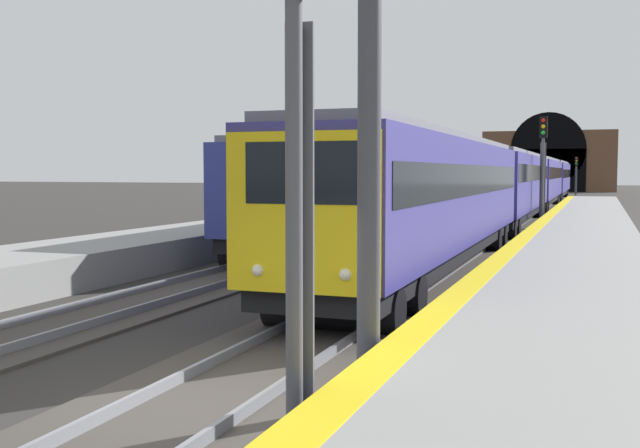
% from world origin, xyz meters
% --- Properties ---
extents(ground_plane, '(320.00, 320.00, 0.00)m').
position_xyz_m(ground_plane, '(0.00, 0.00, 0.00)').
color(ground_plane, '#302D2B').
extents(platform_right, '(112.00, 3.61, 0.90)m').
position_xyz_m(platform_right, '(0.00, -3.95, 0.45)').
color(platform_right, gray).
rests_on(platform_right, ground_plane).
extents(platform_right_edge_strip, '(112.00, 0.50, 0.01)m').
position_xyz_m(platform_right_edge_strip, '(0.00, -2.39, 0.91)').
color(platform_right_edge_strip, yellow).
rests_on(platform_right_edge_strip, platform_right).
extents(track_main_line, '(160.00, 3.16, 0.21)m').
position_xyz_m(track_main_line, '(0.00, 0.00, 0.04)').
color(track_main_line, '#423D38').
rests_on(track_main_line, ground_plane).
extents(train_main_approaching, '(79.54, 2.84, 3.90)m').
position_xyz_m(train_main_approaching, '(43.10, -0.00, 2.23)').
color(train_main_approaching, navy).
rests_on(train_main_approaching, ground_plane).
extents(train_adjacent_platform, '(37.43, 3.35, 3.91)m').
position_xyz_m(train_adjacent_platform, '(29.74, 4.84, 2.24)').
color(train_adjacent_platform, navy).
rests_on(train_adjacent_platform, ground_plane).
extents(railway_signal_near, '(0.39, 0.38, 5.54)m').
position_xyz_m(railway_signal_near, '(-1.38, -1.85, 3.34)').
color(railway_signal_near, '#4C4C54').
rests_on(railway_signal_near, ground_plane).
extents(railway_signal_mid, '(0.39, 0.38, 5.58)m').
position_xyz_m(railway_signal_mid, '(30.91, -1.85, 3.36)').
color(railway_signal_mid, '#4C4C54').
rests_on(railway_signal_mid, ground_plane).
extents(railway_signal_far, '(0.39, 0.38, 4.61)m').
position_xyz_m(railway_signal_far, '(87.41, -1.85, 2.82)').
color(railway_signal_far, '#38383D').
rests_on(railway_signal_far, ground_plane).
extents(tunnel_portal, '(2.95, 18.34, 11.17)m').
position_xyz_m(tunnel_portal, '(104.75, 2.42, 4.34)').
color(tunnel_portal, brown).
rests_on(tunnel_portal, ground_plane).
extents(catenary_mast_near, '(0.22, 2.26, 7.50)m').
position_xyz_m(catenary_mast_near, '(58.84, 10.95, 3.86)').
color(catenary_mast_near, '#595B60').
rests_on(catenary_mast_near, ground_plane).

